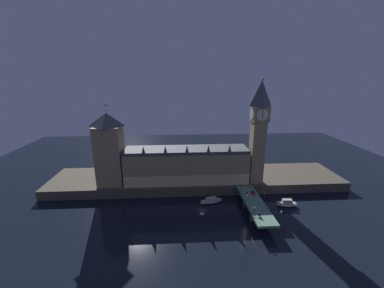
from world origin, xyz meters
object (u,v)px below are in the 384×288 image
at_px(street_lamp_near, 254,211).
at_px(car_northbound_lead, 246,194).
at_px(pedestrian_mid_walk, 265,204).
at_px(boat_upstream, 211,201).
at_px(car_northbound_trail, 259,215).
at_px(street_lamp_mid, 264,197).
at_px(clock_tower, 259,129).
at_px(pedestrian_far_rail, 242,193).
at_px(street_lamp_far, 240,186).
at_px(car_southbound_trail, 253,193).
at_px(victoria_tower, 109,149).
at_px(boat_downstream, 287,204).
at_px(pedestrian_near_rail, 254,215).

bearing_deg(street_lamp_near, car_northbound_lead, 83.36).
distance_m(pedestrian_mid_walk, boat_upstream, 34.95).
distance_m(car_northbound_lead, car_northbound_trail, 24.10).
relative_size(car_northbound_trail, street_lamp_mid, 0.63).
distance_m(clock_tower, pedestrian_far_rail, 45.23).
distance_m(car_northbound_trail, street_lamp_far, 28.80).
bearing_deg(street_lamp_far, car_southbound_trail, -19.79).
bearing_deg(car_northbound_trail, car_northbound_lead, 90.00).
bearing_deg(street_lamp_mid, street_lamp_far, 126.49).
xyz_separation_m(victoria_tower, street_lamp_near, (88.55, -49.91, -21.32)).
bearing_deg(pedestrian_far_rail, clock_tower, 53.89).
relative_size(victoria_tower, car_northbound_trail, 13.68).
relative_size(pedestrian_far_rail, street_lamp_far, 0.27).
xyz_separation_m(car_northbound_trail, car_southbound_trail, (5.04, 25.57, 0.10)).
bearing_deg(boat_downstream, car_northbound_trail, -141.97).
height_order(street_lamp_mid, boat_upstream, street_lamp_mid).
distance_m(clock_tower, street_lamp_mid, 46.68).
bearing_deg(car_southbound_trail, victoria_tower, 166.41).
distance_m(pedestrian_far_rail, street_lamp_near, 25.88).
relative_size(clock_tower, street_lamp_near, 11.59).
distance_m(pedestrian_near_rail, boat_upstream, 34.62).
distance_m(pedestrian_far_rail, street_lamp_mid, 15.52).
distance_m(car_northbound_trail, boat_downstream, 33.44).
relative_size(pedestrian_mid_walk, boat_downstream, 0.13).
relative_size(street_lamp_near, street_lamp_far, 0.97).
xyz_separation_m(victoria_tower, boat_upstream, (69.21, -21.35, -30.89)).
xyz_separation_m(clock_tower, victoria_tower, (-103.58, 4.14, -13.46)).
height_order(car_northbound_lead, boat_upstream, car_northbound_lead).
height_order(car_northbound_trail, pedestrian_mid_walk, pedestrian_mid_walk).
bearing_deg(clock_tower, victoria_tower, 177.71).
distance_m(car_southbound_trail, pedestrian_mid_walk, 15.22).
distance_m(car_southbound_trail, boat_downstream, 22.35).
bearing_deg(car_northbound_lead, pedestrian_mid_walk, -60.80).
xyz_separation_m(clock_tower, street_lamp_mid, (-4.15, -31.04, -34.62)).
height_order(victoria_tower, boat_downstream, victoria_tower).
relative_size(clock_tower, pedestrian_near_rail, 39.31).
height_order(clock_tower, car_southbound_trail, clock_tower).
relative_size(car_southbound_trail, street_lamp_near, 0.68).
bearing_deg(clock_tower, street_lamp_far, -132.65).
height_order(clock_tower, boat_downstream, clock_tower).
relative_size(car_northbound_lead, street_lamp_mid, 0.62).
height_order(clock_tower, pedestrian_far_rail, clock_tower).
xyz_separation_m(car_northbound_lead, pedestrian_far_rail, (-2.52, 0.60, 0.24)).
bearing_deg(pedestrian_far_rail, street_lamp_mid, -46.32).
height_order(victoria_tower, car_northbound_lead, victoria_tower).
relative_size(street_lamp_near, boat_downstream, 0.47).
bearing_deg(boat_downstream, street_lamp_near, -143.58).
height_order(pedestrian_near_rail, street_lamp_near, street_lamp_near).
bearing_deg(pedestrian_mid_walk, car_northbound_trail, -125.62).
relative_size(car_northbound_trail, street_lamp_near, 0.65).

